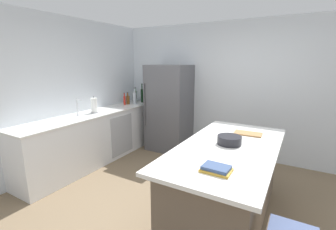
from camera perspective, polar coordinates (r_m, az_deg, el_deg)
The scene contains 17 objects.
ground_plane at distance 3.18m, azimuth 3.09°, elevation -22.68°, with size 7.20×7.20×0.00m, color #7A664C.
wall_rear at distance 4.74m, azimuth 15.84°, elevation 5.78°, with size 6.00×0.10×2.60m, color silver.
wall_left at distance 4.32m, azimuth -27.11°, elevation 4.21°, with size 0.10×6.00×2.60m, color silver.
counter_run_left at distance 4.59m, azimuth -17.10°, elevation -5.14°, with size 0.63×2.98×0.94m.
kitchen_island at distance 2.92m, azimuth 14.08°, elevation -15.75°, with size 1.02×2.08×0.92m.
refrigerator at distance 4.90m, azimuth 0.28°, elevation 1.67°, with size 0.84×0.71×1.79m.
sink_faucet at distance 4.28m, azimuth -21.23°, elevation 1.87°, with size 0.15×0.05×0.30m.
paper_towel_roll at distance 4.43m, azimuth -17.62°, elevation 2.20°, with size 0.14×0.14×0.31m.
wine_bottle at distance 5.40m, azimuth -6.34°, elevation 4.85°, with size 0.06×0.06×0.42m.
gin_bottle at distance 5.42m, azimuth -7.92°, elevation 4.57°, with size 0.07×0.07×0.33m.
syrup_bottle at distance 5.30m, azimuth -8.01°, elevation 4.02°, with size 0.06×0.06×0.28m.
soda_bottle at distance 5.19m, azimuth -8.14°, elevation 4.23°, with size 0.08×0.08×0.36m.
whiskey_bottle at distance 5.20m, azimuth -9.80°, elevation 3.73°, with size 0.08×0.08×0.26m.
hot_sauce_bottle at distance 5.14m, azimuth -10.60°, elevation 3.64°, with size 0.05×0.05×0.26m.
cookbook_stack at distance 2.11m, azimuth 11.72°, elevation -12.76°, with size 0.26×0.18×0.05m.
mixing_bowl at distance 2.78m, azimuth 14.77°, elevation -5.95°, with size 0.28×0.28×0.10m.
cutting_board at distance 3.23m, azimuth 18.95°, elevation -4.32°, with size 0.35×0.21×0.02m.
Camera 1 is at (1.16, -2.31, 1.85)m, focal length 24.92 mm.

